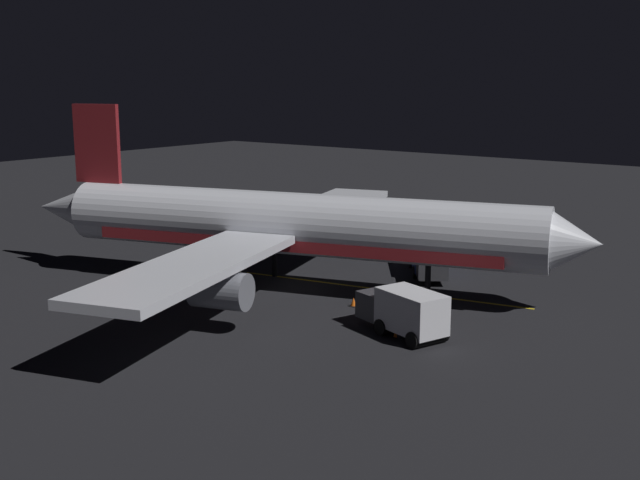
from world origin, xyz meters
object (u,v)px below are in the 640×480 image
Objects in this scene: baggage_truck at (404,312)px; catering_truck at (428,259)px; airliner at (287,226)px; traffic_cone_near_right at (353,302)px; traffic_cone_near_left at (396,333)px; ground_crew_worker at (400,322)px.

catering_truck is at bearing -155.92° from baggage_truck.
traffic_cone_near_right is (1.02, 6.07, -3.90)m from airliner.
traffic_cone_near_left is (4.50, 11.28, -3.90)m from airliner.
baggage_truck is 6.26m from traffic_cone_near_right.
baggage_truck reaches higher than traffic_cone_near_left.
traffic_cone_near_left is 1.00× the size of traffic_cone_near_right.
airliner is at bearing -111.52° from ground_crew_worker.
airliner reaches higher than baggage_truck.
airliner is 7.29m from traffic_cone_near_right.
baggage_truck is 10.82× the size of traffic_cone_near_left.
catering_truck is 11.51× the size of traffic_cone_near_right.
traffic_cone_near_right is (-3.48, -5.21, 0.00)m from traffic_cone_near_left.
ground_crew_worker is at bearing 7.75° from baggage_truck.
traffic_cone_near_left is (-0.05, -0.26, -0.64)m from ground_crew_worker.
airliner is at bearing -99.54° from traffic_cone_near_right.
baggage_truck is at bearing 60.97° from traffic_cone_near_right.
baggage_truck is 0.94× the size of catering_truck.
baggage_truck is at bearing 158.99° from traffic_cone_near_left.
catering_truck is 14.22m from ground_crew_worker.
catering_truck reaches higher than traffic_cone_near_right.
airliner reaches higher than catering_truck.
airliner is 6.13× the size of catering_truck.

